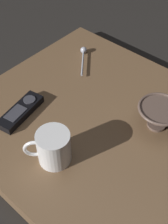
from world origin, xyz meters
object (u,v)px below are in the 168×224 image
Objects in this scene: teaspoon at (83,53)px; tv_remote_near at (21,111)px; cereal_bowl at (159,116)px; coffee_mug at (53,147)px.

tv_remote_near is (0.05, -0.33, -0.00)m from teaspoon.
cereal_bowl is 0.99× the size of teaspoon.
coffee_mug reaches higher than cereal_bowl.
cereal_bowl reaches higher than tv_remote_near.
coffee_mug is at bearing -116.98° from cereal_bowl.
tv_remote_near is (-0.18, 0.04, -0.03)m from coffee_mug.
teaspoon is (-0.37, 0.11, -0.03)m from cereal_bowl.
teaspoon is at bearing 121.82° from coffee_mug.
tv_remote_near is at bearing -145.04° from cereal_bowl.
tv_remote_near is (-0.32, -0.22, -0.03)m from cereal_bowl.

